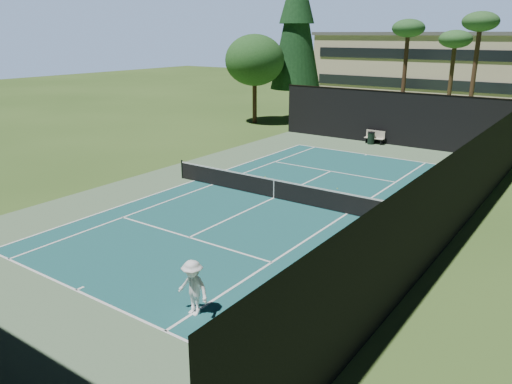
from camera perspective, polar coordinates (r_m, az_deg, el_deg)
ground at (r=25.72m, az=2.04°, el=-0.71°), size 160.00×160.00×0.00m
apron_slab at (r=25.71m, az=2.04°, el=-0.70°), size 18.00×32.00×0.01m
court_surface at (r=25.71m, az=2.04°, el=-0.69°), size 10.97×23.77×0.01m
court_lines at (r=25.71m, az=2.04°, el=-0.67°), size 11.07×23.87×0.01m
tennis_net at (r=25.55m, az=2.05°, el=0.47°), size 12.90×0.10×1.10m
fence at (r=25.21m, az=2.17°, el=3.66°), size 18.04×32.05×4.03m
player at (r=15.21m, az=-7.23°, el=-10.82°), size 1.17×0.70×1.76m
tennis_ball_b at (r=29.47m, az=1.04°, el=1.77°), size 0.07×0.07×0.07m
tennis_ball_c at (r=27.55m, az=9.27°, el=0.39°), size 0.06×0.06×0.06m
tennis_ball_d at (r=33.07m, az=-0.33°, el=3.54°), size 0.06×0.06×0.06m
park_bench at (r=39.55m, az=13.43°, el=6.16°), size 1.50×0.45×1.02m
trash_bin at (r=39.34m, az=13.01°, el=6.03°), size 0.56×0.56×0.95m
pine_tree at (r=49.45m, az=4.69°, el=19.28°), size 4.80×4.80×15.00m
palm_a at (r=47.01m, az=16.99°, el=17.04°), size 2.80×2.80×9.32m
palm_b at (r=47.93m, az=21.80°, el=15.57°), size 2.80×2.80×8.42m
palm_c at (r=44.44m, az=24.23°, el=16.84°), size 2.80×2.80×9.77m
decid_tree_c at (r=47.23m, az=-0.16°, el=14.82°), size 5.44×5.44×8.09m
campus_building at (r=67.86m, az=24.51°, el=12.83°), size 40.50×12.50×8.30m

